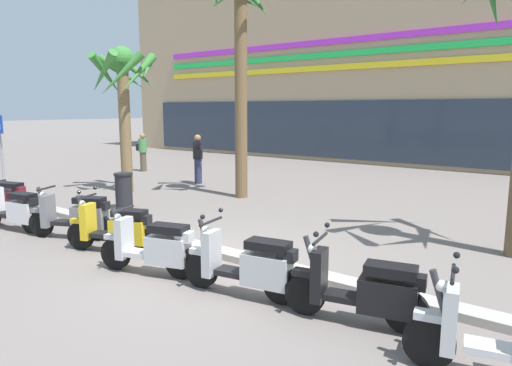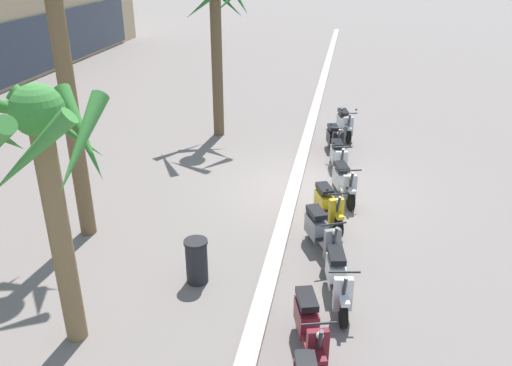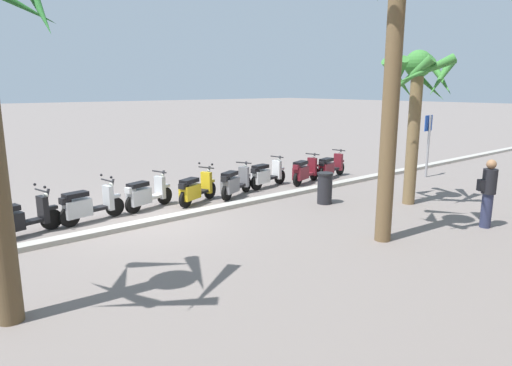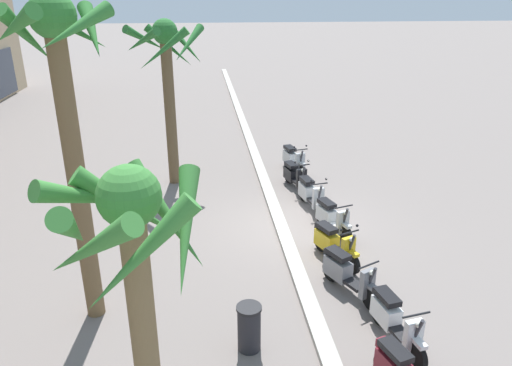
# 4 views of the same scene
# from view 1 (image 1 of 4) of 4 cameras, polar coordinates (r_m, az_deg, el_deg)

# --- Properties ---
(ground_plane) EXTENTS (200.00, 200.00, 0.00)m
(ground_plane) POSITION_cam_1_polar(r_m,az_deg,el_deg) (8.00, -4.88, -9.94)
(ground_plane) COLOR slate
(curb_strip) EXTENTS (60.00, 0.36, 0.12)m
(curb_strip) POSITION_cam_1_polar(r_m,az_deg,el_deg) (8.26, -3.06, -8.86)
(curb_strip) COLOR #ADA89E
(curb_strip) RESTS_ON ground
(scooter_maroon_mid_rear) EXTENTS (1.75, 0.77, 1.04)m
(scooter_maroon_mid_rear) POSITION_cam_1_polar(r_m,az_deg,el_deg) (12.79, -28.85, -1.68)
(scooter_maroon_mid_rear) COLOR black
(scooter_maroon_mid_rear) RESTS_ON ground
(scooter_white_last_in_row) EXTENTS (1.81, 0.65, 1.04)m
(scooter_white_last_in_row) POSITION_cam_1_polar(r_m,az_deg,el_deg) (11.29, -27.66, -2.93)
(scooter_white_last_in_row) COLOR black
(scooter_white_last_in_row) RESTS_ON ground
(scooter_grey_second_in_line) EXTENTS (1.72, 0.95, 1.04)m
(scooter_grey_second_in_line) POSITION_cam_1_polar(r_m,az_deg,el_deg) (10.02, -21.26, -3.87)
(scooter_grey_second_in_line) COLOR black
(scooter_grey_second_in_line) RESTS_ON ground
(scooter_yellow_lead_nearest) EXTENTS (1.68, 0.86, 1.17)m
(scooter_yellow_lead_nearest) POSITION_cam_1_polar(r_m,az_deg,el_deg) (8.84, -16.88, -5.43)
(scooter_yellow_lead_nearest) COLOR black
(scooter_yellow_lead_nearest) RESTS_ON ground
(scooter_silver_tail_end) EXTENTS (1.69, 0.76, 1.04)m
(scooter_silver_tail_end) POSITION_cam_1_polar(r_m,az_deg,el_deg) (7.53, -12.47, -7.74)
(scooter_silver_tail_end) COLOR black
(scooter_silver_tail_end) RESTS_ON ground
(scooter_silver_mid_front) EXTENTS (1.80, 0.65, 1.17)m
(scooter_silver_mid_front) POSITION_cam_1_polar(r_m,az_deg,el_deg) (6.52, -0.89, -10.15)
(scooter_silver_mid_front) COLOR black
(scooter_silver_mid_front) RESTS_ON ground
(scooter_black_mid_centre) EXTENTS (1.75, 0.70, 1.17)m
(scooter_black_mid_centre) POSITION_cam_1_polar(r_m,az_deg,el_deg) (5.88, 13.30, -12.78)
(scooter_black_mid_centre) COLOR black
(scooter_black_mid_centre) RESTS_ON ground
(crossing_sign) EXTENTS (0.60, 0.14, 2.40)m
(crossing_sign) POSITION_cam_1_polar(r_m,az_deg,el_deg) (17.72, -29.03, 4.43)
(crossing_sign) COLOR #939399
(crossing_sign) RESTS_ON ground
(palm_tree_near_sign) EXTENTS (2.33, 2.21, 4.49)m
(palm_tree_near_sign) POSITION_cam_1_polar(r_m,az_deg,el_deg) (15.02, -15.92, 11.64)
(palm_tree_near_sign) COLOR olive
(palm_tree_near_sign) RESTS_ON ground
(palm_tree_by_mall_entrance) EXTENTS (1.95, 2.13, 6.38)m
(palm_tree_by_mall_entrance) POSITION_cam_1_polar(r_m,az_deg,el_deg) (13.70, -1.92, 17.66)
(palm_tree_by_mall_entrance) COLOR brown
(palm_tree_by_mall_entrance) RESTS_ON ground
(pedestrian_by_palm_tree) EXTENTS (0.45, 0.39, 1.72)m
(pedestrian_by_palm_tree) POSITION_cam_1_polar(r_m,az_deg,el_deg) (16.30, -7.18, 3.13)
(pedestrian_by_palm_tree) COLOR #2D3351
(pedestrian_by_palm_tree) RESTS_ON ground
(pedestrian_window_shopping) EXTENTS (0.46, 0.34, 1.59)m
(pedestrian_window_shopping) POSITION_cam_1_polar(r_m,az_deg,el_deg) (20.01, -13.81, 3.82)
(pedestrian_window_shopping) COLOR brown
(pedestrian_window_shopping) RESTS_ON ground
(litter_bin) EXTENTS (0.48, 0.48, 0.95)m
(litter_bin) POSITION_cam_1_polar(r_m,az_deg,el_deg) (12.64, -16.00, -0.89)
(litter_bin) COLOR #232328
(litter_bin) RESTS_ON ground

